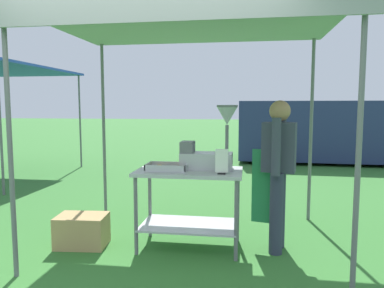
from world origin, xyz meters
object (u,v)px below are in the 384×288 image
donut_tray (167,168)px  vendor (278,167)px  donut_cart (189,191)px  menu_sign (222,163)px  van_navy (339,131)px  stall_canopy (191,27)px  supply_crate (82,231)px  donut_fryer (210,149)px

donut_tray → vendor: 1.18m
donut_cart → menu_sign: menu_sign is taller
donut_tray → vendor: (1.18, 0.11, 0.02)m
donut_cart → van_navy: van_navy is taller
van_navy → donut_tray: bearing=-116.3°
donut_tray → donut_cart: bearing=9.4°
menu_sign → vendor: 0.64m
donut_cart → vendor: 0.98m
stall_canopy → vendor: 1.76m
menu_sign → supply_crate: 1.74m
stall_canopy → menu_sign: stall_canopy is taller
menu_sign → donut_fryer: bearing=118.1°
vendor → stall_canopy: bearing=178.4°
donut_tray → menu_sign: size_ratio=1.72×
donut_cart → menu_sign: bearing=-27.9°
menu_sign → supply_crate: size_ratio=0.45×
van_navy → stall_canopy: bearing=-115.1°
donut_cart → van_navy: 7.45m
vendor → donut_cart: bearing=-175.6°
stall_canopy → donut_tray: bearing=-149.8°
donut_fryer → supply_crate: bearing=-170.9°
donut_cart → supply_crate: bearing=-173.5°
donut_tray → menu_sign: (0.60, -0.15, 0.09)m
donut_cart → van_navy: bearing=65.2°
donut_fryer → van_navy: 7.28m
supply_crate → stall_canopy: bearing=11.1°
donut_tray → van_navy: bearing=63.7°
donut_tray → van_navy: van_navy is taller
donut_fryer → van_navy: size_ratio=0.13×
donut_tray → vendor: size_ratio=0.27×
van_navy → donut_cart: bearing=-114.8°
vendor → supply_crate: 2.26m
menu_sign → van_navy: (2.76, 6.95, -0.10)m
stall_canopy → vendor: stall_canopy is taller
stall_canopy → donut_fryer: size_ratio=4.46×
donut_tray → donut_fryer: (0.45, 0.13, 0.20)m
donut_cart → donut_tray: bearing=-170.6°
vendor → menu_sign: bearing=-155.4°
vendor → supply_crate: vendor is taller
donut_tray → supply_crate: bearing=-174.2°
van_navy → donut_fryer: bearing=-113.6°
donut_tray → supply_crate: size_ratio=0.77×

